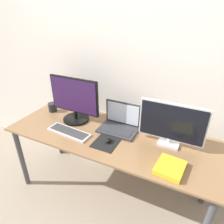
{
  "coord_description": "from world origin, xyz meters",
  "views": [
    {
      "loc": [
        0.67,
        -0.97,
        1.75
      ],
      "look_at": [
        0.01,
        0.37,
        0.95
      ],
      "focal_mm": 32.0,
      "sensor_mm": 36.0,
      "label": 1
    }
  ],
  "objects_px": {
    "laptop": "(120,123)",
    "mouse": "(108,141)",
    "mug": "(53,107)",
    "keyboard": "(69,132)",
    "book": "(170,167)",
    "monitor_right": "(172,124)",
    "monitor_left": "(75,101)"
  },
  "relations": [
    {
      "from": "laptop",
      "to": "mouse",
      "type": "relative_size",
      "value": 5.18
    },
    {
      "from": "mug",
      "to": "keyboard",
      "type": "bearing_deg",
      "value": -32.93
    },
    {
      "from": "keyboard",
      "to": "book",
      "type": "bearing_deg",
      "value": -4.02
    },
    {
      "from": "laptop",
      "to": "mouse",
      "type": "height_order",
      "value": "laptop"
    },
    {
      "from": "monitor_right",
      "to": "laptop",
      "type": "xyz_separation_m",
      "value": [
        -0.46,
        0.05,
        -0.14
      ]
    },
    {
      "from": "keyboard",
      "to": "mouse",
      "type": "relative_size",
      "value": 6.29
    },
    {
      "from": "mouse",
      "to": "monitor_left",
      "type": "bearing_deg",
      "value": 156.74
    },
    {
      "from": "laptop",
      "to": "keyboard",
      "type": "distance_m",
      "value": 0.47
    },
    {
      "from": "monitor_right",
      "to": "keyboard",
      "type": "height_order",
      "value": "monitor_right"
    },
    {
      "from": "monitor_left",
      "to": "laptop",
      "type": "xyz_separation_m",
      "value": [
        0.46,
        0.05,
        -0.15
      ]
    },
    {
      "from": "monitor_left",
      "to": "mug",
      "type": "relative_size",
      "value": 5.5
    },
    {
      "from": "laptop",
      "to": "keyboard",
      "type": "relative_size",
      "value": 0.82
    },
    {
      "from": "book",
      "to": "monitor_right",
      "type": "bearing_deg",
      "value": 103.82
    },
    {
      "from": "laptop",
      "to": "book",
      "type": "bearing_deg",
      "value": -32.06
    },
    {
      "from": "monitor_right",
      "to": "laptop",
      "type": "height_order",
      "value": "monitor_right"
    },
    {
      "from": "monitor_right",
      "to": "mouse",
      "type": "height_order",
      "value": "monitor_right"
    },
    {
      "from": "mouse",
      "to": "monitor_right",
      "type": "bearing_deg",
      "value": 23.66
    },
    {
      "from": "keyboard",
      "to": "monitor_right",
      "type": "bearing_deg",
      "value": 14.86
    },
    {
      "from": "book",
      "to": "mug",
      "type": "bearing_deg",
      "value": 165.95
    },
    {
      "from": "keyboard",
      "to": "mouse",
      "type": "distance_m",
      "value": 0.39
    },
    {
      "from": "mug",
      "to": "mouse",
      "type": "bearing_deg",
      "value": -16.93
    },
    {
      "from": "monitor_left",
      "to": "laptop",
      "type": "bearing_deg",
      "value": 5.65
    },
    {
      "from": "keyboard",
      "to": "book",
      "type": "height_order",
      "value": "book"
    },
    {
      "from": "monitor_left",
      "to": "monitor_right",
      "type": "bearing_deg",
      "value": 0.02
    },
    {
      "from": "monitor_right",
      "to": "keyboard",
      "type": "distance_m",
      "value": 0.9
    },
    {
      "from": "laptop",
      "to": "mouse",
      "type": "xyz_separation_m",
      "value": [
        0.01,
        -0.25,
        -0.04
      ]
    },
    {
      "from": "keyboard",
      "to": "mouse",
      "type": "height_order",
      "value": "mouse"
    },
    {
      "from": "monitor_left",
      "to": "monitor_right",
      "type": "xyz_separation_m",
      "value": [
        0.92,
        0.0,
        -0.02
      ]
    },
    {
      "from": "monitor_right",
      "to": "mug",
      "type": "height_order",
      "value": "monitor_right"
    },
    {
      "from": "laptop",
      "to": "monitor_left",
      "type": "bearing_deg",
      "value": -174.35
    },
    {
      "from": "keyboard",
      "to": "book",
      "type": "relative_size",
      "value": 1.88
    },
    {
      "from": "book",
      "to": "mug",
      "type": "relative_size",
      "value": 2.4
    }
  ]
}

